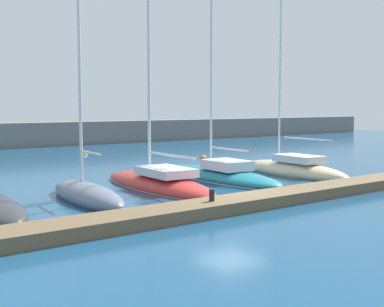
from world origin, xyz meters
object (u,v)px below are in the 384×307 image
at_px(sailboat_red_third, 158,183).
at_px(sailboat_teal_fourth, 220,174).
at_px(sailboat_slate_second, 87,193).
at_px(mooring_buoy_orange, 203,159).
at_px(sailboat_sand_fifth, 292,168).
at_px(mooring_buoy_yellow, 84,154).
at_px(dock_bollard, 212,195).

relative_size(sailboat_red_third, sailboat_teal_fourth, 0.92).
height_order(sailboat_slate_second, sailboat_teal_fourth, sailboat_teal_fourth).
distance_m(sailboat_red_third, mooring_buoy_orange, 14.18).
bearing_deg(sailboat_slate_second, sailboat_sand_fifth, -83.12).
bearing_deg(sailboat_sand_fifth, sailboat_teal_fourth, 82.21).
xyz_separation_m(sailboat_slate_second, mooring_buoy_yellow, (9.30, 19.27, -0.34)).
bearing_deg(sailboat_red_third, mooring_buoy_yellow, -12.06).
bearing_deg(sailboat_slate_second, mooring_buoy_orange, -49.12).
height_order(sailboat_slate_second, sailboat_sand_fifth, sailboat_sand_fifth).
relative_size(mooring_buoy_orange, mooring_buoy_yellow, 0.97).
bearing_deg(mooring_buoy_yellow, dock_bollard, -105.73).
bearing_deg(sailboat_red_third, sailboat_slate_second, 106.90).
bearing_deg(mooring_buoy_orange, sailboat_slate_second, -144.28).
height_order(sailboat_red_third, sailboat_teal_fourth, sailboat_teal_fourth).
distance_m(sailboat_teal_fourth, mooring_buoy_orange, 11.05).
relative_size(sailboat_sand_fifth, mooring_buoy_yellow, 33.75).
height_order(sailboat_teal_fourth, mooring_buoy_yellow, sailboat_teal_fourth).
distance_m(sailboat_red_third, sailboat_teal_fourth, 4.30).
xyz_separation_m(sailboat_sand_fifth, mooring_buoy_orange, (1.65, 10.14, -0.35)).
distance_m(sailboat_slate_second, mooring_buoy_orange, 18.05).
relative_size(sailboat_teal_fourth, mooring_buoy_orange, 31.95).
relative_size(sailboat_slate_second, sailboat_sand_fifth, 0.77).
height_order(mooring_buoy_yellow, dock_bollard, dock_bollard).
xyz_separation_m(sailboat_teal_fourth, dock_bollard, (-6.01, -6.48, 0.36)).
bearing_deg(sailboat_slate_second, dock_bollard, -149.18).
distance_m(sailboat_sand_fifth, mooring_buoy_orange, 10.28).
xyz_separation_m(sailboat_red_third, sailboat_sand_fifth, (8.82, -0.60, 0.10)).
xyz_separation_m(mooring_buoy_orange, dock_bollard, (-12.21, -15.62, 0.67)).
distance_m(sailboat_slate_second, sailboat_teal_fourth, 8.56).
relative_size(sailboat_sand_fifth, dock_bollard, 40.29).
xyz_separation_m(sailboat_sand_fifth, dock_bollard, (-10.55, -5.47, 0.32)).
distance_m(sailboat_red_third, dock_bollard, 6.32).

